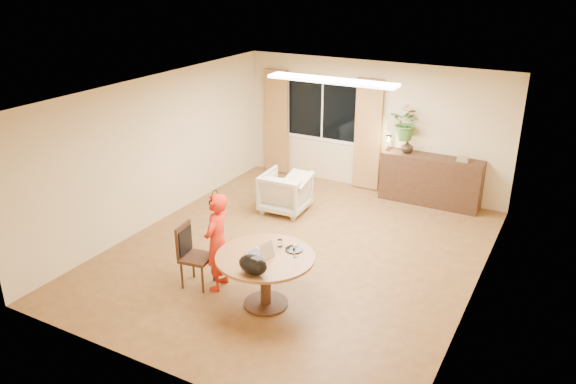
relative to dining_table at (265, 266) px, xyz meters
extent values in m
plane|color=brown|center=(-0.33, 1.52, -0.59)|extent=(6.50, 6.50, 0.00)
plane|color=white|center=(-0.33, 1.52, 2.01)|extent=(6.50, 6.50, 0.00)
plane|color=#D5B98A|center=(-0.33, 4.77, 0.71)|extent=(5.50, 0.00, 5.50)
plane|color=#D5B98A|center=(-3.08, 1.52, 0.71)|extent=(0.00, 6.50, 6.50)
plane|color=#D5B98A|center=(2.42, 1.52, 0.71)|extent=(0.00, 6.50, 6.50)
cube|color=white|center=(-1.43, 4.75, 0.91)|extent=(1.70, 0.02, 1.30)
cube|color=black|center=(-1.43, 4.74, 0.91)|extent=(1.55, 0.01, 1.15)
cube|color=white|center=(-1.43, 4.74, 0.91)|extent=(0.04, 0.01, 1.15)
cube|color=brown|center=(-2.48, 4.67, 0.55)|extent=(0.55, 0.08, 2.25)
cube|color=brown|center=(-0.38, 4.67, 0.55)|extent=(0.55, 0.08, 2.25)
cube|color=white|center=(-0.33, 2.72, 1.97)|extent=(2.20, 0.35, 0.05)
cylinder|color=brown|center=(0.00, 0.00, 0.14)|extent=(1.32, 1.32, 0.04)
cylinder|color=black|center=(0.00, 0.00, -0.24)|extent=(0.14, 0.14, 0.71)
cylinder|color=black|center=(0.00, 0.00, -0.58)|extent=(0.61, 0.61, 0.03)
imported|color=red|center=(-0.82, 0.07, 0.13)|extent=(0.57, 0.42, 1.44)
imported|color=beige|center=(-1.28, 2.89, -0.21)|extent=(0.86, 0.88, 0.76)
cube|color=black|center=(0.98, 4.53, -0.12)|extent=(1.90, 0.46, 0.95)
imported|color=black|center=(0.47, 4.53, 0.48)|extent=(0.25, 0.25, 0.25)
imported|color=#275B22|center=(0.43, 4.53, 0.94)|extent=(0.66, 0.59, 0.66)
camera|label=1|loc=(3.38, -5.58, 3.71)|focal=35.00mm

